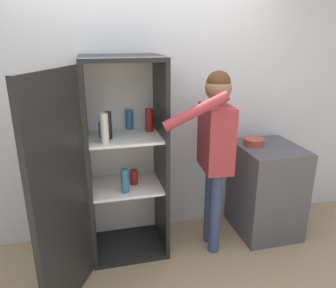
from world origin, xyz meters
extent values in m
cube|color=silver|center=(0.00, 0.98, 1.27)|extent=(7.00, 0.06, 2.55)
cube|color=black|center=(-0.21, 0.65, 0.02)|extent=(0.68, 0.57, 0.04)
cube|color=black|center=(-0.21, 0.65, 1.77)|extent=(0.68, 0.57, 0.04)
cube|color=white|center=(-0.21, 0.91, 0.89)|extent=(0.68, 0.03, 1.72)
cube|color=black|center=(-0.53, 0.65, 0.89)|extent=(0.03, 0.57, 1.72)
cube|color=black|center=(0.11, 0.65, 0.89)|extent=(0.04, 0.57, 1.72)
cube|color=white|center=(-0.21, 0.65, 0.64)|extent=(0.61, 0.50, 0.02)
cube|color=white|center=(-0.21, 0.65, 1.11)|extent=(0.61, 0.50, 0.02)
cube|color=black|center=(-0.72, 0.07, 0.89)|extent=(0.34, 0.63, 1.72)
cylinder|color=teal|center=(-0.38, 0.67, 1.18)|extent=(0.09, 0.09, 0.12)
cylinder|color=teal|center=(-0.14, 0.84, 1.21)|extent=(0.07, 0.07, 0.17)
cylinder|color=beige|center=(-0.38, 0.47, 1.25)|extent=(0.07, 0.07, 0.25)
cylinder|color=teal|center=(-0.24, 0.50, 0.76)|extent=(0.07, 0.07, 0.21)
cylinder|color=maroon|center=(-0.14, 0.64, 0.72)|extent=(0.07, 0.07, 0.14)
cylinder|color=maroon|center=(0.02, 0.73, 1.22)|extent=(0.07, 0.07, 0.21)
cylinder|color=black|center=(-0.34, 0.60, 1.24)|extent=(0.05, 0.05, 0.23)
cylinder|color=#384770|center=(0.56, 0.39, 0.41)|extent=(0.10, 0.10, 0.81)
cylinder|color=#384770|center=(0.57, 0.56, 0.41)|extent=(0.10, 0.10, 0.81)
cube|color=#9E3338|center=(0.56, 0.47, 1.10)|extent=(0.26, 0.42, 0.57)
sphere|color=#8C6647|center=(0.56, 0.47, 1.53)|extent=(0.22, 0.22, 0.22)
sphere|color=#4C2D19|center=(0.56, 0.47, 1.57)|extent=(0.21, 0.21, 0.21)
cylinder|color=#9E3338|center=(0.30, 0.26, 1.39)|extent=(0.53, 0.12, 0.30)
cylinder|color=#9E3338|center=(0.58, 0.70, 1.07)|extent=(0.08, 0.08, 0.54)
cube|color=#4C4C51|center=(1.19, 0.61, 0.46)|extent=(0.58, 0.64, 0.92)
cylinder|color=#B24738|center=(1.06, 0.70, 0.95)|extent=(0.20, 0.20, 0.06)
camera|label=1|loc=(-0.48, -2.06, 1.96)|focal=35.00mm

